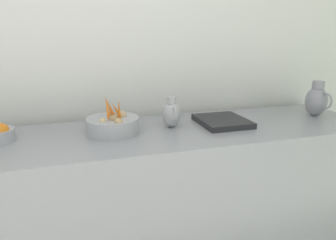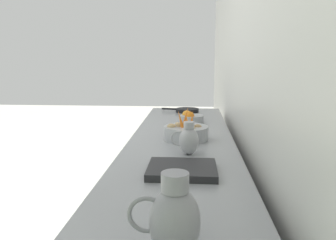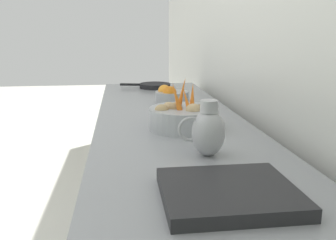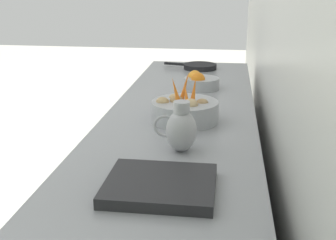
# 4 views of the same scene
# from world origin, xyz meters

# --- Properties ---
(tile_wall_left) EXTENTS (0.10, 8.06, 3.00)m
(tile_wall_left) POSITION_xyz_m (-1.95, 0.74, 1.50)
(tile_wall_left) COLOR silver
(tile_wall_left) RESTS_ON ground_plane
(prep_counter) EXTENTS (0.72, 3.16, 0.87)m
(prep_counter) POSITION_xyz_m (-1.48, 0.24, 0.43)
(prep_counter) COLOR gray
(prep_counter) RESTS_ON ground_plane
(vegetable_colander) EXTENTS (0.31, 0.31, 0.23)m
(vegetable_colander) POSITION_xyz_m (-1.51, 0.14, 0.92)
(vegetable_colander) COLOR #9EA0A5
(vegetable_colander) RESTS_ON prep_counter
(metal_pitcher_tall) EXTENTS (0.21, 0.15, 0.25)m
(metal_pitcher_tall) POSITION_xyz_m (-1.50, 1.59, 0.98)
(metal_pitcher_tall) COLOR gray
(metal_pitcher_tall) RESTS_ON prep_counter
(metal_pitcher_short) EXTENTS (0.17, 0.12, 0.20)m
(metal_pitcher_short) POSITION_xyz_m (-1.53, 0.51, 0.95)
(metal_pitcher_short) COLOR #A3A3A8
(metal_pitcher_short) RESTS_ON prep_counter
(counter_sink_basin) EXTENTS (0.34, 0.30, 0.04)m
(counter_sink_basin) POSITION_xyz_m (-1.51, 0.85, 0.88)
(counter_sink_basin) COLOR #232326
(counter_sink_basin) RESTS_ON prep_counter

